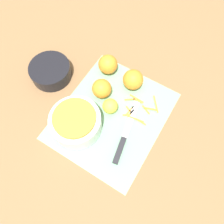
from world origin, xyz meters
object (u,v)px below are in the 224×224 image
at_px(orange_left, 108,64).
at_px(knife, 123,142).
at_px(orange_back, 133,79).
at_px(bowl_speckled, 76,122).
at_px(lemon, 110,106).
at_px(bowl_dark, 51,71).
at_px(orange_right, 102,89).

bearing_deg(orange_left, knife, -138.79).
bearing_deg(orange_left, orange_back, -95.27).
distance_m(bowl_speckled, orange_left, 0.28).
bearing_deg(lemon, orange_back, -6.90).
bearing_deg(bowl_dark, bowl_speckled, -120.79).
xyz_separation_m(orange_left, lemon, (-0.15, -0.10, -0.01)).
height_order(bowl_speckled, orange_left, bowl_speckled).
bearing_deg(orange_right, orange_back, -40.15).
xyz_separation_m(knife, orange_left, (0.24, 0.21, 0.03)).
xyz_separation_m(orange_left, orange_back, (-0.01, -0.12, 0.00)).
bearing_deg(knife, orange_left, 29.77).
bearing_deg(bowl_speckled, knife, -79.21).
bearing_deg(orange_back, bowl_dark, 112.92).
bearing_deg(knife, bowl_speckled, 89.35).
distance_m(bowl_speckled, knife, 0.18).
distance_m(bowl_speckled, orange_right, 0.17).
relative_size(bowl_dark, orange_left, 2.09).
bearing_deg(orange_back, bowl_speckled, 162.19).
bearing_deg(knife, lemon, 38.65).
xyz_separation_m(bowl_speckled, bowl_dark, (0.13, 0.22, -0.02)).
xyz_separation_m(knife, orange_back, (0.23, 0.09, 0.03)).
height_order(bowl_dark, orange_back, orange_back).
height_order(orange_right, lemon, orange_right).
height_order(orange_left, lemon, orange_left).
xyz_separation_m(orange_right, orange_back, (0.10, -0.08, 0.00)).
distance_m(knife, orange_left, 0.32).
bearing_deg(orange_back, knife, -158.53).
bearing_deg(lemon, bowl_dark, 88.05).
bearing_deg(orange_back, orange_left, 84.73).
xyz_separation_m(bowl_speckled, orange_back, (0.26, -0.08, -0.00)).
height_order(bowl_dark, knife, bowl_dark).
distance_m(bowl_speckled, bowl_dark, 0.26).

